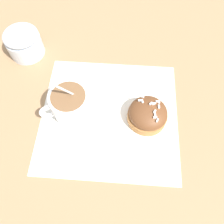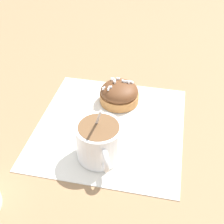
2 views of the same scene
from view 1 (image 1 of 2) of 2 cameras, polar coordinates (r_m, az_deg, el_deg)
The scene contains 5 objects.
ground_plane at distance 0.46m, azimuth -1.29°, elevation -0.93°, with size 3.00×3.00×0.00m, color #93704C.
paper_napkin at distance 0.46m, azimuth -1.29°, elevation -0.85°, with size 0.31×0.30×0.00m.
coffee_cup at distance 0.44m, azimuth -11.60°, elevation 2.06°, with size 0.10×0.08×0.11m.
frosted_pastry at distance 0.44m, azimuth 8.67°, elevation -0.58°, with size 0.08×0.08×0.05m.
sugar_bowl at distance 0.58m, azimuth -22.59°, elevation 16.51°, with size 0.08×0.08×0.07m.
Camera 1 is at (-0.00, 0.20, 0.42)m, focal length 35.00 mm.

